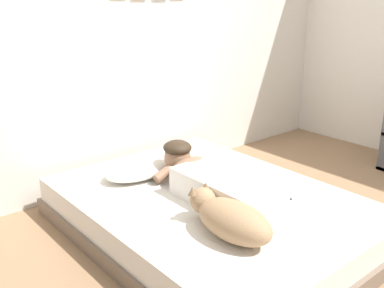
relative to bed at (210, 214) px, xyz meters
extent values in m
plane|color=#8C6B4C|center=(0.34, -0.49, -0.13)|extent=(12.36, 12.36, 0.00)
cube|color=silver|center=(0.34, 1.17, 1.12)|extent=(4.18, 0.10, 2.50)
cube|color=#726051|center=(0.00, 0.00, -0.08)|extent=(1.52, 2.03, 0.10)
cube|color=silver|center=(0.00, 0.00, 0.05)|extent=(1.47, 1.97, 0.16)
ellipsoid|color=white|center=(-0.18, 0.56, 0.19)|extent=(0.52, 0.32, 0.11)
cube|color=silver|center=(0.03, -0.12, 0.23)|extent=(0.42, 0.64, 0.18)
ellipsoid|color=#8C664C|center=(0.03, 0.22, 0.25)|extent=(0.32, 0.20, 0.16)
sphere|color=#8C664C|center=(0.03, 0.38, 0.29)|extent=(0.19, 0.19, 0.19)
ellipsoid|color=#332619|center=(0.03, 0.38, 0.36)|extent=(0.20, 0.20, 0.10)
cylinder|color=#8C664C|center=(-0.07, 0.36, 0.22)|extent=(0.23, 0.07, 0.14)
cylinder|color=#8C664C|center=(0.13, 0.36, 0.22)|extent=(0.23, 0.07, 0.14)
ellipsoid|color=#9E7A56|center=(-0.26, -0.47, 0.24)|extent=(0.26, 0.48, 0.20)
sphere|color=#9E7A56|center=(-0.25, -0.21, 0.26)|extent=(0.15, 0.15, 0.15)
cone|color=#7E6145|center=(-0.31, -0.19, 0.33)|extent=(0.05, 0.05, 0.05)
cone|color=#7E6145|center=(-0.21, -0.19, 0.33)|extent=(0.05, 0.05, 0.05)
cylinder|color=white|center=(0.25, 0.31, 0.17)|extent=(0.09, 0.09, 0.07)
torus|color=white|center=(0.30, 0.31, 0.17)|extent=(0.05, 0.01, 0.05)
cube|color=black|center=(0.32, -0.31, 0.14)|extent=(0.07, 0.14, 0.01)
camera|label=1|loc=(-1.76, -1.91, 1.35)|focal=41.40mm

